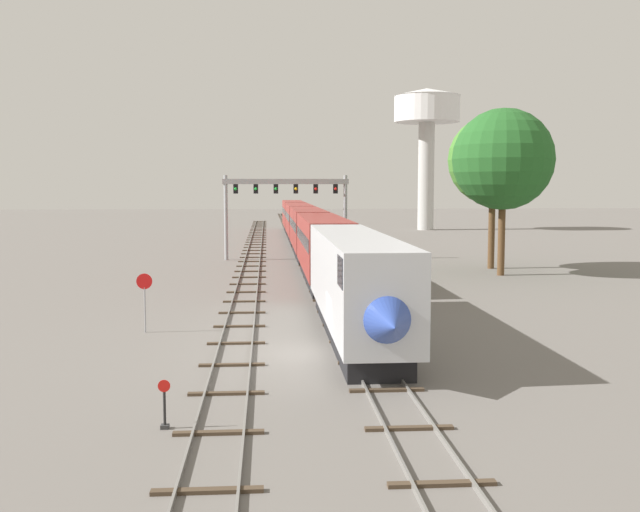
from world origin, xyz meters
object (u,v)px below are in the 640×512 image
(passenger_train, at_px, (307,230))
(stop_sign, at_px, (145,294))
(switch_stand, at_px, (165,411))
(trackside_tree_left, at_px, (503,159))
(water_tower, at_px, (427,117))
(trackside_tree_mid, at_px, (493,160))
(signal_gantry, at_px, (286,198))

(passenger_train, bearing_deg, stop_sign, -104.57)
(stop_sign, bearing_deg, passenger_train, 75.43)
(passenger_train, height_order, switch_stand, passenger_train)
(stop_sign, xyz_separation_m, trackside_tree_left, (24.48, 21.19, 7.30))
(water_tower, relative_size, trackside_tree_mid, 1.74)
(water_tower, distance_m, trackside_tree_mid, 57.39)
(switch_stand, bearing_deg, water_tower, 73.38)
(trackside_tree_left, xyz_separation_m, trackside_tree_mid, (0.70, 4.82, 0.11))
(passenger_train, relative_size, trackside_tree_mid, 7.60)
(signal_gantry, bearing_deg, stop_sign, -102.48)
(water_tower, distance_m, trackside_tree_left, 62.22)
(water_tower, height_order, stop_sign, water_tower)
(signal_gantry, bearing_deg, water_tower, 63.09)
(trackside_tree_mid, bearing_deg, passenger_train, 140.62)
(water_tower, height_order, switch_stand, water_tower)
(signal_gantry, relative_size, stop_sign, 4.20)
(passenger_train, distance_m, trackside_tree_left, 23.48)
(signal_gantry, bearing_deg, trackside_tree_mid, -27.32)
(signal_gantry, bearing_deg, trackside_tree_left, -39.57)
(passenger_train, height_order, signal_gantry, signal_gantry)
(switch_stand, height_order, stop_sign, stop_sign)
(trackside_tree_left, relative_size, trackside_tree_mid, 1.00)
(switch_stand, xyz_separation_m, trackside_tree_left, (21.58, 35.58, 8.65))
(water_tower, relative_size, trackside_tree_left, 1.73)
(passenger_train, bearing_deg, switch_stand, -97.65)
(water_tower, xyz_separation_m, switch_stand, (-28.86, -96.70, -17.71))
(switch_stand, height_order, trackside_tree_mid, trackside_tree_mid)
(water_tower, distance_m, switch_stand, 102.46)
(passenger_train, relative_size, stop_sign, 34.64)
(stop_sign, height_order, trackside_tree_left, trackside_tree_left)
(trackside_tree_left, bearing_deg, passenger_train, 129.96)
(water_tower, bearing_deg, trackside_tree_mid, -96.67)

